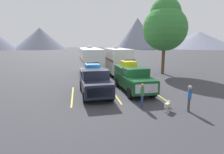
{
  "coord_description": "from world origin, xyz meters",
  "views": [
    {
      "loc": [
        -2.82,
        -13.63,
        4.25
      ],
      "look_at": [
        0.0,
        1.89,
        1.2
      ],
      "focal_mm": 29.85,
      "sensor_mm": 36.0,
      "label": 1
    }
  ],
  "objects": [
    {
      "name": "ground_plane",
      "position": [
        0.0,
        0.0,
        0.0
      ],
      "size": [
        240.0,
        240.0,
        0.0
      ],
      "primitive_type": "plane",
      "color": "#38383D"
    },
    {
      "name": "pickup_truck_a",
      "position": [
        -1.6,
        0.99,
        1.15
      ],
      "size": [
        2.38,
        5.32,
        2.52
      ],
      "color": "black",
      "rests_on": "ground"
    },
    {
      "name": "pickup_truck_b",
      "position": [
        1.72,
        1.46,
        1.2
      ],
      "size": [
        2.34,
        5.69,
        2.64
      ],
      "color": "#144723",
      "rests_on": "ground"
    },
    {
      "name": "lot_stripe_a",
      "position": [
        -3.37,
        0.89,
        0.0
      ],
      "size": [
        0.12,
        5.5,
        0.01
      ],
      "primitive_type": "cube",
      "color": "gold",
      "rests_on": "ground"
    },
    {
      "name": "lot_stripe_b",
      "position": [
        0.0,
        0.89,
        0.0
      ],
      "size": [
        0.12,
        5.5,
        0.01
      ],
      "primitive_type": "cube",
      "color": "gold",
      "rests_on": "ground"
    },
    {
      "name": "lot_stripe_c",
      "position": [
        3.37,
        0.89,
        0.0
      ],
      "size": [
        0.12,
        5.5,
        0.01
      ],
      "primitive_type": "cube",
      "color": "gold",
      "rests_on": "ground"
    },
    {
      "name": "camper_trailer_a",
      "position": [
        -1.29,
        9.79,
        1.92
      ],
      "size": [
        2.69,
        8.38,
        3.64
      ],
      "color": "white",
      "rests_on": "ground"
    },
    {
      "name": "camper_trailer_b",
      "position": [
        1.97,
        9.17,
        1.92
      ],
      "size": [
        2.65,
        7.48,
        3.63
      ],
      "color": "white",
      "rests_on": "ground"
    },
    {
      "name": "person_a",
      "position": [
        3.73,
        -3.83,
        0.95
      ],
      "size": [
        0.27,
        0.34,
        1.65
      ],
      "color": "#3F3F42",
      "rests_on": "ground"
    },
    {
      "name": "person_b",
      "position": [
        1.16,
        -2.64,
        0.92
      ],
      "size": [
        0.29,
        0.3,
        1.59
      ],
      "color": "navy",
      "rests_on": "ground"
    },
    {
      "name": "dog",
      "position": [
        2.52,
        -3.5,
        0.42
      ],
      "size": [
        0.64,
        0.65,
        0.63
      ],
      "color": "beige",
      "rests_on": "ground"
    },
    {
      "name": "tree_a",
      "position": [
        8.13,
        9.13,
        6.26
      ],
      "size": [
        5.57,
        5.57,
        9.67
      ],
      "color": "brown",
      "rests_on": "ground"
    },
    {
      "name": "mountain_ridge",
      "position": [
        18.58,
        88.22,
        6.01
      ],
      "size": [
        147.64,
        42.62,
        17.0
      ],
      "color": "gray",
      "rests_on": "ground"
    }
  ]
}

